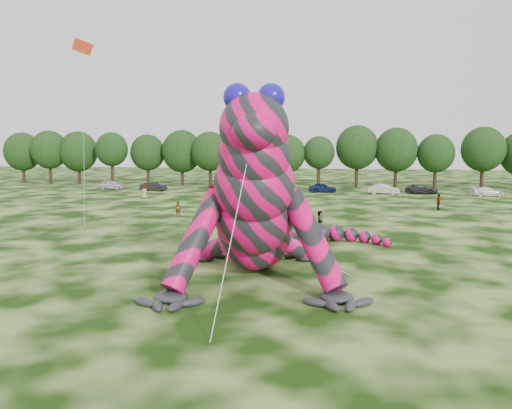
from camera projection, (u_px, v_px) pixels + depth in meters
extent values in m
plane|color=#16330A|center=(270.00, 277.00, 28.40)|extent=(240.00, 240.00, 0.00)
cube|color=red|center=(83.00, 47.00, 37.60)|extent=(1.43, 1.10, 1.17)
cylinder|color=silver|center=(84.00, 145.00, 40.45)|extent=(0.02, 0.02, 15.37)
cylinder|color=#382314|center=(85.00, 229.00, 43.28)|extent=(0.08, 0.08, 0.24)
imported|color=silver|center=(111.00, 185.00, 81.46)|extent=(4.22, 1.71, 1.44)
imported|color=black|center=(153.00, 186.00, 78.94)|extent=(4.31, 1.79, 1.39)
imported|color=maroon|center=(225.00, 187.00, 78.60)|extent=(5.11, 2.52, 1.39)
imported|color=#B2B7BB|center=(255.00, 188.00, 75.99)|extent=(4.99, 2.46, 1.39)
imported|color=#0F1B49|center=(323.00, 188.00, 76.28)|extent=(4.34, 1.92, 1.45)
imported|color=#BBB9AB|center=(384.00, 189.00, 73.74)|extent=(4.64, 1.96, 1.49)
imported|color=#28282A|center=(422.00, 189.00, 74.47)|extent=(5.18, 3.12, 1.35)
imported|color=white|center=(488.00, 192.00, 70.83)|extent=(4.55, 2.21, 1.28)
imported|color=gray|center=(178.00, 209.00, 51.41)|extent=(0.60, 0.42, 1.57)
imported|color=gray|center=(243.00, 206.00, 52.96)|extent=(1.10, 1.09, 1.79)
imported|color=gray|center=(439.00, 202.00, 56.58)|extent=(0.92, 1.12, 1.79)
imported|color=gray|center=(144.00, 192.00, 67.83)|extent=(1.04, 1.06, 1.84)
imported|color=gray|center=(320.00, 220.00, 43.36)|extent=(0.83, 1.65, 1.70)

